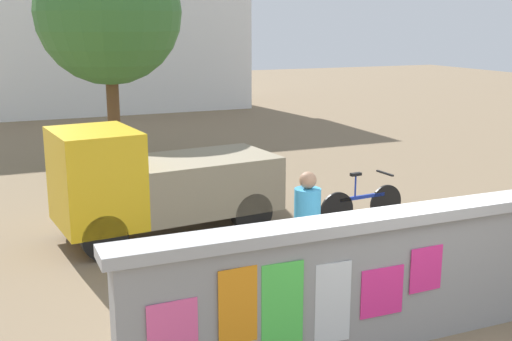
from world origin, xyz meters
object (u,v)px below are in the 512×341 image
(tree_roadside, at_px, (108,12))
(motorcycle, at_px, (434,232))
(person_walking, at_px, (307,220))
(auto_rickshaw_truck, at_px, (157,183))
(bicycle_near, at_px, (362,205))

(tree_roadside, bearing_deg, motorcycle, -69.43)
(motorcycle, relative_size, person_walking, 1.17)
(person_walking, bearing_deg, tree_roadside, 95.96)
(auto_rickshaw_truck, distance_m, motorcycle, 4.41)
(tree_roadside, bearing_deg, person_walking, -84.04)
(auto_rickshaw_truck, xyz_separation_m, person_walking, (1.21, -2.98, 0.09))
(auto_rickshaw_truck, bearing_deg, bicycle_near, -14.14)
(motorcycle, relative_size, bicycle_near, 1.11)
(auto_rickshaw_truck, height_order, person_walking, auto_rickshaw_truck)
(auto_rickshaw_truck, distance_m, person_walking, 3.22)
(tree_roadside, bearing_deg, bicycle_near, -64.00)
(auto_rickshaw_truck, relative_size, motorcycle, 1.97)
(auto_rickshaw_truck, xyz_separation_m, motorcycle, (3.40, -2.77, -0.44))
(person_walking, bearing_deg, auto_rickshaw_truck, 112.10)
(bicycle_near, height_order, person_walking, person_walking)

